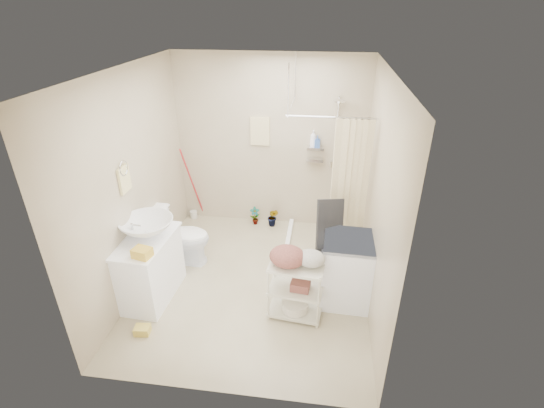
{
  "coord_description": "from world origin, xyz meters",
  "views": [
    {
      "loc": [
        0.77,
        -3.92,
        3.22
      ],
      "look_at": [
        0.21,
        0.25,
        1.02
      ],
      "focal_mm": 26.0,
      "sensor_mm": 36.0,
      "label": 1
    }
  ],
  "objects_px": {
    "toilet": "(181,236)",
    "washing_machine": "(347,270)",
    "laundry_rack": "(296,286)",
    "vanity": "(150,268)"
  },
  "relations": [
    {
      "from": "toilet",
      "to": "washing_machine",
      "type": "bearing_deg",
      "value": -100.85
    },
    {
      "from": "toilet",
      "to": "vanity",
      "type": "bearing_deg",
      "value": 172.57
    },
    {
      "from": "toilet",
      "to": "laundry_rack",
      "type": "distance_m",
      "value": 1.82
    },
    {
      "from": "toilet",
      "to": "laundry_rack",
      "type": "xyz_separation_m",
      "value": [
        1.61,
        -0.84,
        0.02
      ]
    },
    {
      "from": "vanity",
      "to": "washing_machine",
      "type": "xyz_separation_m",
      "value": [
        2.3,
        0.25,
        0.02
      ]
    },
    {
      "from": "washing_machine",
      "to": "laundry_rack",
      "type": "distance_m",
      "value": 0.67
    },
    {
      "from": "vanity",
      "to": "laundry_rack",
      "type": "distance_m",
      "value": 1.73
    },
    {
      "from": "toilet",
      "to": "washing_machine",
      "type": "distance_m",
      "value": 2.23
    },
    {
      "from": "toilet",
      "to": "washing_machine",
      "type": "xyz_separation_m",
      "value": [
        2.18,
        -0.49,
        0.03
      ]
    },
    {
      "from": "toilet",
      "to": "laundry_rack",
      "type": "bearing_deg",
      "value": -115.76
    }
  ]
}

